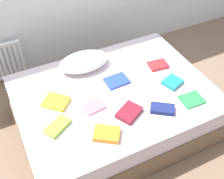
{
  "coord_description": "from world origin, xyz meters",
  "views": [
    {
      "loc": [
        -0.92,
        -1.82,
        2.48
      ],
      "look_at": [
        0.0,
        0.05,
        0.48
      ],
      "focal_mm": 44.94,
      "sensor_mm": 36.0,
      "label": 1
    }
  ],
  "objects_px": {
    "bed": "(114,108)",
    "textbook_navy": "(162,109)",
    "textbook_blue": "(117,81)",
    "textbook_green": "(192,99)",
    "textbook_yellow": "(56,102)",
    "radiator": "(8,61)",
    "textbook_teal": "(172,82)",
    "textbook_lime": "(58,126)",
    "textbook_maroon": "(129,112)",
    "textbook_red": "(158,65)",
    "textbook_orange": "(107,134)",
    "pillow": "(84,62)",
    "textbook_pink": "(94,106)"
  },
  "relations": [
    {
      "from": "textbook_teal",
      "to": "textbook_orange",
      "type": "xyz_separation_m",
      "value": [
        -0.9,
        -0.31,
        0.0
      ]
    },
    {
      "from": "textbook_yellow",
      "to": "textbook_green",
      "type": "bearing_deg",
      "value": 19.89
    },
    {
      "from": "textbook_blue",
      "to": "textbook_navy",
      "type": "distance_m",
      "value": 0.59
    },
    {
      "from": "bed",
      "to": "textbook_blue",
      "type": "height_order",
      "value": "textbook_blue"
    },
    {
      "from": "textbook_teal",
      "to": "textbook_orange",
      "type": "distance_m",
      "value": 0.95
    },
    {
      "from": "textbook_green",
      "to": "radiator",
      "type": "bearing_deg",
      "value": 134.19
    },
    {
      "from": "textbook_green",
      "to": "textbook_teal",
      "type": "bearing_deg",
      "value": 98.33
    },
    {
      "from": "textbook_orange",
      "to": "radiator",
      "type": "bearing_deg",
      "value": 142.73
    },
    {
      "from": "pillow",
      "to": "textbook_maroon",
      "type": "height_order",
      "value": "pillow"
    },
    {
      "from": "radiator",
      "to": "textbook_yellow",
      "type": "bearing_deg",
      "value": -75.58
    },
    {
      "from": "textbook_teal",
      "to": "radiator",
      "type": "bearing_deg",
      "value": 117.04
    },
    {
      "from": "textbook_orange",
      "to": "textbook_lime",
      "type": "distance_m",
      "value": 0.45
    },
    {
      "from": "radiator",
      "to": "textbook_yellow",
      "type": "relative_size",
      "value": 2.14
    },
    {
      "from": "pillow",
      "to": "textbook_orange",
      "type": "distance_m",
      "value": 0.98
    },
    {
      "from": "textbook_maroon",
      "to": "textbook_yellow",
      "type": "xyz_separation_m",
      "value": [
        -0.57,
        0.43,
        -0.0
      ]
    },
    {
      "from": "textbook_yellow",
      "to": "radiator",
      "type": "bearing_deg",
      "value": 148.73
    },
    {
      "from": "radiator",
      "to": "textbook_lime",
      "type": "relative_size",
      "value": 2.1
    },
    {
      "from": "textbook_pink",
      "to": "textbook_maroon",
      "type": "height_order",
      "value": "textbook_maroon"
    },
    {
      "from": "bed",
      "to": "textbook_teal",
      "type": "distance_m",
      "value": 0.68
    },
    {
      "from": "pillow",
      "to": "textbook_lime",
      "type": "xyz_separation_m",
      "value": [
        -0.54,
        -0.69,
        -0.06
      ]
    },
    {
      "from": "radiator",
      "to": "pillow",
      "type": "xyz_separation_m",
      "value": [
        0.74,
        -0.71,
        0.23
      ]
    },
    {
      "from": "radiator",
      "to": "textbook_green",
      "type": "relative_size",
      "value": 2.26
    },
    {
      "from": "textbook_maroon",
      "to": "textbook_teal",
      "type": "xyz_separation_m",
      "value": [
        0.61,
        0.17,
        -0.0
      ]
    },
    {
      "from": "textbook_maroon",
      "to": "textbook_orange",
      "type": "distance_m",
      "value": 0.32
    },
    {
      "from": "textbook_orange",
      "to": "textbook_lime",
      "type": "height_order",
      "value": "textbook_orange"
    },
    {
      "from": "textbook_maroon",
      "to": "textbook_green",
      "type": "height_order",
      "value": "textbook_maroon"
    },
    {
      "from": "textbook_orange",
      "to": "textbook_green",
      "type": "distance_m",
      "value": 0.93
    },
    {
      "from": "bed",
      "to": "radiator",
      "type": "distance_m",
      "value": 1.48
    },
    {
      "from": "textbook_teal",
      "to": "textbook_pink",
      "type": "bearing_deg",
      "value": 156.6
    },
    {
      "from": "textbook_red",
      "to": "textbook_navy",
      "type": "height_order",
      "value": "textbook_navy"
    },
    {
      "from": "textbook_maroon",
      "to": "textbook_green",
      "type": "distance_m",
      "value": 0.65
    },
    {
      "from": "textbook_red",
      "to": "textbook_navy",
      "type": "xyz_separation_m",
      "value": [
        -0.33,
        -0.58,
        0.0
      ]
    },
    {
      "from": "textbook_navy",
      "to": "textbook_blue",
      "type": "bearing_deg",
      "value": 145.03
    },
    {
      "from": "textbook_pink",
      "to": "textbook_orange",
      "type": "height_order",
      "value": "textbook_orange"
    },
    {
      "from": "textbook_blue",
      "to": "textbook_green",
      "type": "distance_m",
      "value": 0.78
    },
    {
      "from": "bed",
      "to": "textbook_navy",
      "type": "height_order",
      "value": "textbook_navy"
    },
    {
      "from": "pillow",
      "to": "textbook_maroon",
      "type": "relative_size",
      "value": 2.38
    },
    {
      "from": "textbook_yellow",
      "to": "textbook_navy",
      "type": "height_order",
      "value": "textbook_navy"
    },
    {
      "from": "textbook_pink",
      "to": "textbook_navy",
      "type": "relative_size",
      "value": 0.86
    },
    {
      "from": "radiator",
      "to": "textbook_maroon",
      "type": "relative_size",
      "value": 2.15
    },
    {
      "from": "textbook_orange",
      "to": "textbook_red",
      "type": "distance_m",
      "value": 1.11
    },
    {
      "from": "textbook_pink",
      "to": "textbook_blue",
      "type": "xyz_separation_m",
      "value": [
        0.36,
        0.23,
        0.0
      ]
    },
    {
      "from": "textbook_green",
      "to": "textbook_navy",
      "type": "bearing_deg",
      "value": 179.61
    },
    {
      "from": "textbook_teal",
      "to": "textbook_lime",
      "type": "bearing_deg",
      "value": 161.59
    },
    {
      "from": "textbook_red",
      "to": "radiator",
      "type": "bearing_deg",
      "value": 151.49
    },
    {
      "from": "bed",
      "to": "textbook_red",
      "type": "height_order",
      "value": "textbook_red"
    },
    {
      "from": "textbook_lime",
      "to": "textbook_navy",
      "type": "distance_m",
      "value": 0.98
    },
    {
      "from": "textbook_red",
      "to": "textbook_navy",
      "type": "distance_m",
      "value": 0.67
    },
    {
      "from": "pillow",
      "to": "textbook_pink",
      "type": "height_order",
      "value": "pillow"
    },
    {
      "from": "pillow",
      "to": "textbook_navy",
      "type": "relative_size",
      "value": 2.46
    }
  ]
}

